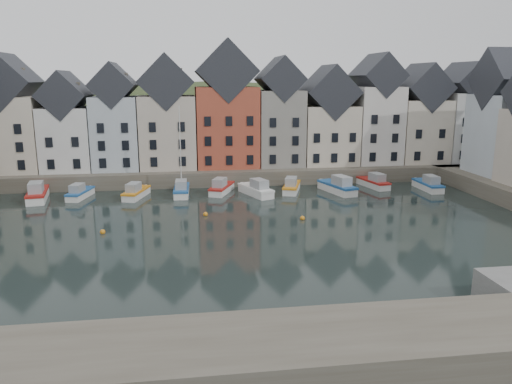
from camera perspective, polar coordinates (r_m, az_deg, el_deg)
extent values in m
plane|color=black|center=(46.80, -0.44, -5.12)|extent=(260.00, 260.00, 0.00)
cube|color=#4D473B|center=(75.56, -3.50, 2.57)|extent=(90.00, 16.00, 2.00)
cube|color=#4D473B|center=(26.19, -16.72, -18.60)|extent=(50.00, 6.00, 2.00)
ellipsoid|color=#29381C|center=(105.41, -4.54, -5.13)|extent=(153.60, 70.40, 64.00)
sphere|color=#193316|center=(95.56, -13.10, 9.06)|extent=(5.77, 5.77, 5.77)
sphere|color=#193316|center=(109.49, 8.32, 9.39)|extent=(5.27, 5.27, 5.27)
sphere|color=#193316|center=(105.53, 13.00, 8.95)|extent=(5.07, 5.07, 5.07)
sphere|color=#193316|center=(101.57, 3.40, 9.07)|extent=(5.01, 5.01, 5.01)
sphere|color=#193316|center=(105.89, -25.78, 7.31)|extent=(3.94, 3.94, 3.94)
sphere|color=#193316|center=(110.04, 10.15, 9.31)|extent=(5.21, 5.21, 5.21)
sphere|color=#193316|center=(103.25, -3.78, 9.41)|extent=(5.45, 5.45, 5.45)
sphere|color=#193316|center=(102.52, 17.32, 8.22)|extent=(4.49, 4.49, 4.49)
cube|color=beige|center=(76.12, -26.01, 5.97)|extent=(7.67, 8.00, 10.07)
cube|color=#21232A|center=(75.77, -26.53, 11.17)|extent=(7.67, 8.16, 7.67)
cube|color=silver|center=(74.31, -20.60, 5.74)|extent=(6.56, 8.00, 8.61)
cube|color=#21232A|center=(73.90, -20.96, 10.30)|extent=(6.56, 8.16, 6.56)
cube|color=#AFBAC2|center=(73.11, -15.61, 6.54)|extent=(6.20, 8.00, 10.02)
cube|color=#21232A|center=(72.74, -15.92, 11.66)|extent=(6.20, 8.16, 6.20)
cube|color=#B9AD9C|center=(72.54, -10.01, 6.79)|extent=(7.70, 8.00, 10.08)
cube|color=#21232A|center=(72.16, -10.23, 12.28)|extent=(7.70, 8.16, 7.70)
cube|color=#A6442F|center=(72.69, -3.39, 7.45)|extent=(8.69, 8.00, 11.28)
cube|color=#21232A|center=(72.38, -3.47, 13.60)|extent=(8.69, 8.16, 8.69)
cube|color=gray|center=(73.75, 2.64, 7.34)|extent=(6.43, 8.00, 10.78)
cube|color=#21232A|center=(73.42, 2.70, 12.77)|extent=(6.43, 8.16, 6.43)
cube|color=beige|center=(75.57, 8.11, 6.51)|extent=(7.88, 8.00, 8.56)
cube|color=#21232A|center=(75.15, 8.26, 11.23)|extent=(7.88, 8.16, 7.88)
cube|color=silver|center=(77.80, 13.39, 7.48)|extent=(6.50, 8.00, 11.27)
cube|color=#21232A|center=(77.51, 13.67, 12.81)|extent=(6.50, 8.16, 6.50)
cube|color=beige|center=(80.71, 18.02, 6.68)|extent=(7.23, 8.00, 9.32)
cube|color=#21232A|center=(80.35, 18.35, 11.26)|extent=(7.23, 8.16, 7.23)
cube|color=silver|center=(83.90, 22.29, 6.91)|extent=(6.18, 8.00, 10.32)
cube|color=#21232A|center=(83.58, 22.68, 11.47)|extent=(6.18, 8.16, 6.18)
cube|color=#AFBAC2|center=(73.89, 26.65, 5.86)|extent=(7.47, 8.00, 10.38)
cube|color=#21232A|center=(73.53, 27.22, 11.40)|extent=(7.62, 8.00, 8.00)
sphere|color=orange|center=(54.08, -5.79, -2.55)|extent=(0.50, 0.50, 0.50)
sphere|color=orange|center=(52.53, 5.33, -3.00)|extent=(0.50, 0.50, 0.50)
sphere|color=orange|center=(49.89, -17.12, -4.39)|extent=(0.50, 0.50, 0.50)
cube|color=silver|center=(66.25, -23.66, -0.50)|extent=(3.02, 6.89, 1.22)
cube|color=maroon|center=(66.11, -23.71, 0.06)|extent=(3.15, 7.04, 0.28)
cube|color=gray|center=(65.01, -23.85, 0.45)|extent=(1.95, 2.88, 1.33)
cube|color=silver|center=(65.51, -19.43, -0.36)|extent=(2.66, 5.53, 0.97)
cube|color=#1F5392|center=(65.39, -19.46, 0.09)|extent=(2.77, 5.65, 0.22)
cube|color=gray|center=(64.57, -19.77, 0.40)|extent=(1.65, 2.34, 1.06)
cube|color=silver|center=(63.75, -13.50, -0.31)|extent=(3.12, 5.83, 1.02)
cube|color=orange|center=(63.63, -13.53, 0.18)|extent=(3.24, 5.96, 0.23)
cube|color=gray|center=(62.75, -13.82, 0.51)|extent=(1.86, 2.50, 1.12)
cube|color=silver|center=(63.97, -8.49, -0.03)|extent=(1.94, 5.88, 1.07)
cube|color=#1F5392|center=(63.85, -8.51, 0.47)|extent=(2.05, 6.00, 0.24)
cube|color=gray|center=(62.87, -8.56, 0.82)|extent=(1.44, 2.38, 1.17)
cylinder|color=silver|center=(63.57, -8.64, 4.91)|extent=(0.14, 0.14, 10.68)
cube|color=silver|center=(64.63, -3.93, 0.21)|extent=(3.71, 5.99, 1.06)
cube|color=maroon|center=(64.51, -3.94, 0.70)|extent=(3.84, 6.13, 0.24)
cube|color=gray|center=(63.58, -4.17, 1.05)|extent=(2.09, 2.63, 1.15)
cube|color=silver|center=(63.23, -0.04, -0.03)|extent=(3.92, 6.36, 1.12)
cube|color=silver|center=(63.10, -0.04, 0.51)|extent=(4.06, 6.51, 0.25)
cube|color=gray|center=(62.19, 0.37, 0.91)|extent=(2.21, 2.80, 1.22)
cube|color=silver|center=(65.36, 4.09, 0.35)|extent=(3.42, 5.98, 1.05)
cube|color=orange|center=(65.24, 4.10, 0.84)|extent=(3.54, 6.12, 0.24)
cube|color=gray|center=(64.29, 4.02, 1.18)|extent=(1.98, 2.59, 1.15)
cube|color=silver|center=(65.55, 9.24, 0.29)|extent=(3.68, 6.82, 1.20)
cube|color=#1F5392|center=(65.42, 9.26, 0.85)|extent=(3.82, 6.97, 0.27)
cube|color=gray|center=(64.49, 9.75, 1.25)|extent=(2.18, 2.93, 1.31)
cube|color=silver|center=(69.74, 13.22, 0.83)|extent=(2.89, 6.02, 1.06)
cube|color=maroon|center=(69.62, 13.25, 1.29)|extent=(3.01, 6.15, 0.24)
cube|color=gray|center=(68.80, 13.67, 1.63)|extent=(1.80, 2.54, 1.16)
cube|color=silver|center=(70.10, 19.01, 0.53)|extent=(1.78, 5.84, 1.07)
cube|color=#1F5392|center=(69.99, 19.04, 0.99)|extent=(1.87, 5.95, 0.24)
cube|color=gray|center=(69.12, 19.40, 1.32)|extent=(1.37, 2.34, 1.17)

